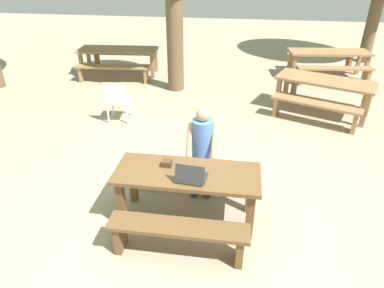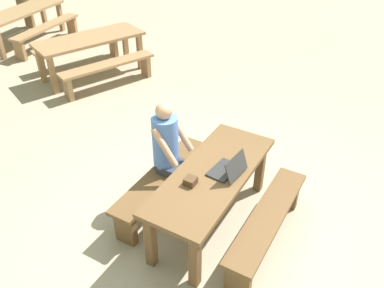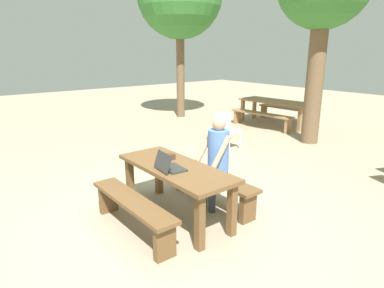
% 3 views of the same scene
% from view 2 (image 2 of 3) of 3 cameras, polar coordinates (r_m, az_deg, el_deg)
% --- Properties ---
extents(ground_plane, '(30.00, 30.00, 0.00)m').
position_cam_2_polar(ground_plane, '(4.52, 2.65, -11.06)').
color(ground_plane, tan).
extents(picnic_table_front, '(1.76, 0.69, 0.71)m').
position_cam_2_polar(picnic_table_front, '(4.12, 2.86, -5.35)').
color(picnic_table_front, brown).
rests_on(picnic_table_front, ground).
extents(bench_near, '(1.56, 0.30, 0.43)m').
position_cam_2_polar(bench_near, '(4.14, 10.70, -10.95)').
color(bench_near, brown).
rests_on(bench_near, ground).
extents(bench_far, '(1.56, 0.30, 0.43)m').
position_cam_2_polar(bench_far, '(4.54, -4.37, -5.35)').
color(bench_far, brown).
rests_on(bench_far, ground).
extents(laptop, '(0.37, 0.33, 0.23)m').
position_cam_2_polar(laptop, '(4.01, 5.25, -3.53)').
color(laptop, '#2D2D2D').
rests_on(laptop, picnic_table_front).
extents(small_pouch, '(0.11, 0.11, 0.07)m').
position_cam_2_polar(small_pouch, '(3.88, -0.22, -5.33)').
color(small_pouch, '#4C331E').
rests_on(small_pouch, picnic_table_front).
extents(person_seated, '(0.40, 0.40, 1.27)m').
position_cam_2_polar(person_seated, '(4.35, -3.39, -0.55)').
color(person_seated, '#333847').
rests_on(person_seated, ground).
extents(picnic_table_rear, '(2.15, 0.93, 0.70)m').
position_cam_2_polar(picnic_table_rear, '(9.82, -23.34, 16.56)').
color(picnic_table_rear, '#9E754C').
rests_on(picnic_table_rear, ground).
extents(bench_rear_south, '(1.90, 0.51, 0.45)m').
position_cam_2_polar(bench_rear_south, '(9.46, -20.12, 14.98)').
color(bench_rear_south, '#9E754C').
rests_on(bench_rear_south, ground).
extents(bench_rear_north, '(1.90, 0.51, 0.45)m').
position_cam_2_polar(bench_rear_north, '(10.35, -25.62, 15.34)').
color(bench_rear_north, '#9E754C').
rests_on(bench_rear_north, ground).
extents(picnic_table_distant, '(2.07, 1.44, 0.73)m').
position_cam_2_polar(picnic_table_distant, '(7.67, -14.42, 13.81)').
color(picnic_table_distant, '#9E754C').
rests_on(picnic_table_distant, ground).
extents(bench_distant_south, '(1.71, 0.94, 0.45)m').
position_cam_2_polar(bench_distant_south, '(7.24, -11.93, 10.43)').
color(bench_distant_south, '#9E754C').
rests_on(bench_distant_south, ground).
extents(bench_distant_north, '(1.71, 0.94, 0.45)m').
position_cam_2_polar(bench_distant_north, '(8.32, -16.03, 13.07)').
color(bench_distant_north, '#9E754C').
rests_on(bench_distant_north, ground).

